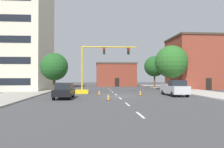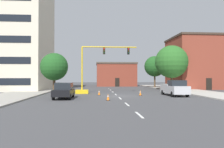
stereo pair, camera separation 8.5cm
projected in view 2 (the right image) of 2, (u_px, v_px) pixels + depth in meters
ground_plane at (117, 96)px, 27.82m from camera, size 160.00×160.00×0.00m
sidewalk_left at (31, 92)px, 34.87m from camera, size 6.00×56.00×0.14m
sidewalk_right at (191, 91)px, 36.73m from camera, size 6.00×56.00×0.14m
lane_stripe_seg_0 at (139, 115)px, 13.86m from camera, size 0.16×2.40×0.01m
lane_stripe_seg_1 at (127, 104)px, 19.35m from camera, size 0.16×2.40×0.01m
lane_stripe_seg_2 at (120, 98)px, 24.83m from camera, size 0.16×2.40×0.01m
lane_stripe_seg_3 at (116, 95)px, 30.32m from camera, size 0.16×2.40×0.01m
lane_stripe_seg_4 at (113, 92)px, 35.80m from camera, size 0.16×2.40×0.01m
lane_stripe_seg_5 at (110, 90)px, 41.29m from camera, size 0.16×2.40×0.01m
lane_stripe_seg_6 at (109, 88)px, 46.77m from camera, size 0.16×2.40×0.01m
building_tall_left at (13, 35)px, 41.56m from camera, size 13.08×13.99×20.28m
building_brick_center at (116, 74)px, 61.15m from camera, size 10.63×9.33×6.24m
building_row_right at (196, 63)px, 46.64m from camera, size 10.44×10.59×10.71m
traffic_signal_gantry at (90, 78)px, 32.20m from camera, size 8.82×1.20×6.83m
tree_right_mid at (171, 62)px, 40.51m from camera, size 5.93×5.93×8.15m
tree_right_far at (155, 66)px, 50.34m from camera, size 4.64×4.64×7.15m
tree_left_near at (54, 67)px, 30.58m from camera, size 3.78×3.78×5.68m
pickup_truck_silver at (174, 88)px, 28.24m from camera, size 2.06×5.42×1.99m
sedan_black_near_left at (64, 91)px, 24.47m from camera, size 1.94×4.53×1.74m
traffic_cone_roadside_a at (108, 97)px, 22.46m from camera, size 0.36×0.36×0.68m
traffic_cone_roadside_b at (99, 93)px, 29.29m from camera, size 0.36×0.36×0.69m
traffic_cone_roadside_c at (140, 93)px, 28.48m from camera, size 0.36×0.36×0.72m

